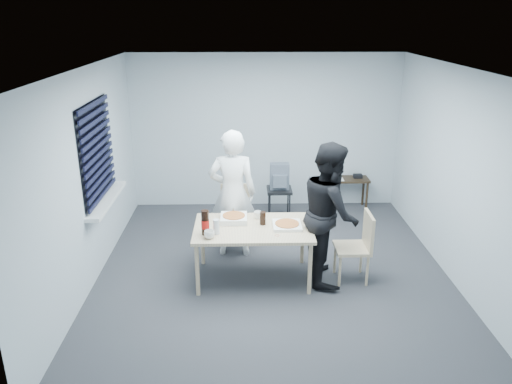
{
  "coord_description": "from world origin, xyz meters",
  "views": [
    {
      "loc": [
        -0.36,
        -5.75,
        3.19
      ],
      "look_at": [
        -0.22,
        0.1,
        1.09
      ],
      "focal_mm": 35.0,
      "sensor_mm": 36.0,
      "label": 1
    }
  ],
  "objects_px": {
    "mug_a": "(209,235)",
    "person_white": "(233,194)",
    "chair_right": "(359,242)",
    "person_black": "(330,213)",
    "chair_far": "(235,211)",
    "backpack": "(280,177)",
    "dining_table": "(253,231)",
    "side_table": "(345,183)",
    "mug_b": "(258,215)",
    "soda_bottle": "(205,223)",
    "stool": "(279,195)"
  },
  "relations": [
    {
      "from": "person_black",
      "to": "dining_table",
      "type": "bearing_deg",
      "value": 89.95
    },
    {
      "from": "backpack",
      "to": "soda_bottle",
      "type": "distance_m",
      "value": 2.3
    },
    {
      "from": "person_white",
      "to": "chair_right",
      "type": "bearing_deg",
      "value": 153.79
    },
    {
      "from": "person_white",
      "to": "mug_b",
      "type": "distance_m",
      "value": 0.57
    },
    {
      "from": "chair_far",
      "to": "person_white",
      "type": "xyz_separation_m",
      "value": [
        -0.03,
        -0.29,
        0.37
      ]
    },
    {
      "from": "person_black",
      "to": "chair_far",
      "type": "bearing_deg",
      "value": 49.37
    },
    {
      "from": "backpack",
      "to": "mug_b",
      "type": "bearing_deg",
      "value": -121.56
    },
    {
      "from": "chair_right",
      "to": "stool",
      "type": "distance_m",
      "value": 2.11
    },
    {
      "from": "mug_a",
      "to": "soda_bottle",
      "type": "bearing_deg",
      "value": 114.57
    },
    {
      "from": "person_black",
      "to": "mug_a",
      "type": "bearing_deg",
      "value": 102.26
    },
    {
      "from": "stool",
      "to": "person_black",
      "type": "bearing_deg",
      "value": -75.35
    },
    {
      "from": "chair_right",
      "to": "soda_bottle",
      "type": "distance_m",
      "value": 1.92
    },
    {
      "from": "mug_a",
      "to": "dining_table",
      "type": "bearing_deg",
      "value": 31.59
    },
    {
      "from": "chair_far",
      "to": "soda_bottle",
      "type": "xyz_separation_m",
      "value": [
        -0.33,
        -1.21,
        0.34
      ]
    },
    {
      "from": "mug_a",
      "to": "mug_b",
      "type": "bearing_deg",
      "value": 45.13
    },
    {
      "from": "chair_far",
      "to": "person_black",
      "type": "height_order",
      "value": "person_black"
    },
    {
      "from": "side_table",
      "to": "mug_a",
      "type": "height_order",
      "value": "mug_a"
    },
    {
      "from": "person_black",
      "to": "mug_b",
      "type": "distance_m",
      "value": 0.92
    },
    {
      "from": "mug_b",
      "to": "chair_right",
      "type": "bearing_deg",
      "value": -14.75
    },
    {
      "from": "chair_right",
      "to": "person_black",
      "type": "xyz_separation_m",
      "value": [
        -0.38,
        0.06,
        0.37
      ]
    },
    {
      "from": "stool",
      "to": "mug_a",
      "type": "relative_size",
      "value": 4.44
    },
    {
      "from": "dining_table",
      "to": "mug_b",
      "type": "xyz_separation_m",
      "value": [
        0.07,
        0.27,
        0.11
      ]
    },
    {
      "from": "mug_b",
      "to": "soda_bottle",
      "type": "relative_size",
      "value": 0.33
    },
    {
      "from": "mug_a",
      "to": "backpack",
      "type": "bearing_deg",
      "value": 65.91
    },
    {
      "from": "stool",
      "to": "dining_table",
      "type": "bearing_deg",
      "value": -103.66
    },
    {
      "from": "dining_table",
      "to": "mug_b",
      "type": "relative_size",
      "value": 14.53
    },
    {
      "from": "mug_a",
      "to": "person_white",
      "type": "bearing_deg",
      "value": 76.29
    },
    {
      "from": "dining_table",
      "to": "chair_far",
      "type": "height_order",
      "value": "chair_far"
    },
    {
      "from": "chair_far",
      "to": "stool",
      "type": "distance_m",
      "value": 1.1
    },
    {
      "from": "stool",
      "to": "mug_b",
      "type": "relative_size",
      "value": 5.46
    },
    {
      "from": "side_table",
      "to": "backpack",
      "type": "xyz_separation_m",
      "value": [
        -1.16,
        -0.55,
        0.3
      ]
    },
    {
      "from": "dining_table",
      "to": "mug_a",
      "type": "bearing_deg",
      "value": -148.41
    },
    {
      "from": "mug_b",
      "to": "soda_bottle",
      "type": "bearing_deg",
      "value": -143.46
    },
    {
      "from": "mug_b",
      "to": "chair_far",
      "type": "bearing_deg",
      "value": 112.27
    },
    {
      "from": "chair_far",
      "to": "chair_right",
      "type": "distance_m",
      "value": 1.88
    },
    {
      "from": "soda_bottle",
      "to": "side_table",
      "type": "bearing_deg",
      "value": 50.01
    },
    {
      "from": "chair_right",
      "to": "soda_bottle",
      "type": "height_order",
      "value": "soda_bottle"
    },
    {
      "from": "dining_table",
      "to": "backpack",
      "type": "xyz_separation_m",
      "value": [
        0.45,
        1.85,
        0.1
      ]
    },
    {
      "from": "stool",
      "to": "backpack",
      "type": "distance_m",
      "value": 0.31
    },
    {
      "from": "chair_right",
      "to": "person_white",
      "type": "height_order",
      "value": "person_white"
    },
    {
      "from": "stool",
      "to": "mug_a",
      "type": "xyz_separation_m",
      "value": [
        -0.97,
        -2.18,
        0.32
      ]
    },
    {
      "from": "chair_right",
      "to": "mug_b",
      "type": "relative_size",
      "value": 8.9
    },
    {
      "from": "person_black",
      "to": "mug_b",
      "type": "bearing_deg",
      "value": 72.82
    },
    {
      "from": "backpack",
      "to": "dining_table",
      "type": "bearing_deg",
      "value": -121.62
    },
    {
      "from": "chair_right",
      "to": "soda_bottle",
      "type": "xyz_separation_m",
      "value": [
        -1.89,
        -0.14,
        0.34
      ]
    },
    {
      "from": "stool",
      "to": "person_white",
      "type": "bearing_deg",
      "value": -122.03
    },
    {
      "from": "chair_far",
      "to": "soda_bottle",
      "type": "height_order",
      "value": "soda_bottle"
    },
    {
      "from": "side_table",
      "to": "stool",
      "type": "xyz_separation_m",
      "value": [
        -1.16,
        -0.53,
        -0.02
      ]
    },
    {
      "from": "side_table",
      "to": "person_black",
      "type": "bearing_deg",
      "value": -105.64
    },
    {
      "from": "chair_far",
      "to": "mug_b",
      "type": "distance_m",
      "value": 0.83
    }
  ]
}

